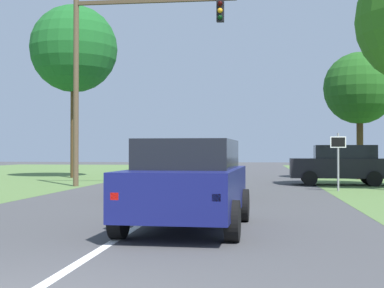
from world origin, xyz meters
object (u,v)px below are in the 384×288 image
(red_suv_near, at_px, (188,181))
(traffic_light, at_px, (114,58))
(keep_moving_sign, at_px, (338,154))
(extra_tree_1, at_px, (360,88))
(extra_tree_2, at_px, (74,49))
(pickup_truck_lead, at_px, (181,168))
(crossing_suv_far, at_px, (341,164))

(red_suv_near, height_order, traffic_light, traffic_light)
(traffic_light, height_order, keep_moving_sign, traffic_light)
(extra_tree_1, distance_m, extra_tree_2, 16.47)
(pickup_truck_lead, distance_m, keep_moving_sign, 6.79)
(extra_tree_2, bearing_deg, red_suv_near, -64.90)
(keep_moving_sign, distance_m, extra_tree_2, 17.56)
(traffic_light, bearing_deg, extra_tree_1, 32.97)
(extra_tree_2, bearing_deg, extra_tree_1, 1.02)
(pickup_truck_lead, height_order, traffic_light, traffic_light)
(crossing_suv_far, bearing_deg, pickup_truck_lead, -129.32)
(keep_moving_sign, bearing_deg, traffic_light, 170.33)
(red_suv_near, xyz_separation_m, extra_tree_1, (6.96, 20.18, 4.07))
(traffic_light, height_order, extra_tree_2, extra_tree_2)
(red_suv_near, relative_size, keep_moving_sign, 2.00)
(traffic_light, relative_size, keep_moving_sign, 3.86)
(red_suv_near, relative_size, crossing_suv_far, 1.00)
(red_suv_near, xyz_separation_m, traffic_light, (-4.91, 12.48, 4.72))
(pickup_truck_lead, bearing_deg, crossing_suv_far, 50.68)
(keep_moving_sign, xyz_separation_m, extra_tree_1, (2.48, 9.30, 3.57))
(red_suv_near, xyz_separation_m, crossing_suv_far, (5.14, 14.82, 0.00))
(traffic_light, relative_size, extra_tree_2, 0.87)
(pickup_truck_lead, distance_m, extra_tree_2, 16.50)
(crossing_suv_far, bearing_deg, traffic_light, -166.91)
(pickup_truck_lead, xyz_separation_m, traffic_light, (-3.75, 5.36, 4.67))
(crossing_suv_far, height_order, extra_tree_1, extra_tree_1)
(crossing_suv_far, distance_m, extra_tree_1, 6.97)
(red_suv_near, height_order, extra_tree_2, extra_tree_2)
(pickup_truck_lead, distance_m, extra_tree_1, 15.90)
(pickup_truck_lead, bearing_deg, traffic_light, 124.98)
(keep_moving_sign, bearing_deg, pickup_truck_lead, -146.29)
(red_suv_near, distance_m, extra_tree_2, 22.92)
(red_suv_near, xyz_separation_m, pickup_truck_lead, (-1.16, 7.12, 0.05))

